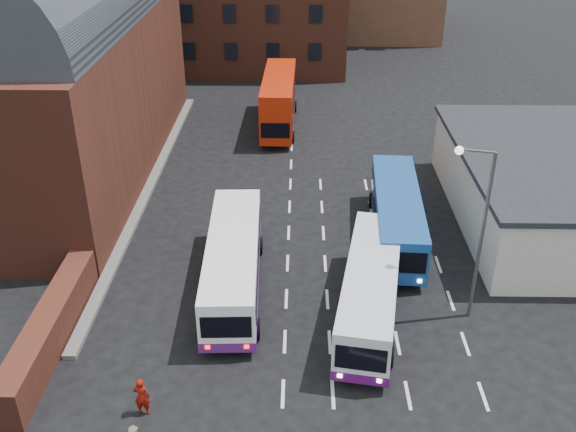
{
  "coord_description": "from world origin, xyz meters",
  "views": [
    {
      "loc": [
        0.56,
        -19.86,
        18.62
      ],
      "look_at": [
        0.0,
        10.0,
        2.2
      ],
      "focal_mm": 40.0,
      "sensor_mm": 36.0,
      "label": 1
    }
  ],
  "objects_px": {
    "bus_white_outbound": "(233,260)",
    "bus_red_double": "(279,100)",
    "pedestrian_red": "(142,396)",
    "street_lamp": "(477,220)",
    "bus_white_inbound": "(371,287)",
    "bus_blue": "(397,213)"
  },
  "relations": [
    {
      "from": "bus_white_inbound",
      "to": "bus_blue",
      "type": "relative_size",
      "value": 0.97
    },
    {
      "from": "bus_white_outbound",
      "to": "bus_blue",
      "type": "height_order",
      "value": "bus_white_outbound"
    },
    {
      "from": "bus_blue",
      "to": "pedestrian_red",
      "type": "height_order",
      "value": "bus_blue"
    },
    {
      "from": "bus_white_outbound",
      "to": "pedestrian_red",
      "type": "bearing_deg",
      "value": -110.53
    },
    {
      "from": "bus_red_double",
      "to": "street_lamp",
      "type": "xyz_separation_m",
      "value": [
        9.4,
        -24.41,
        2.86
      ]
    },
    {
      "from": "bus_white_outbound",
      "to": "bus_white_inbound",
      "type": "bearing_deg",
      "value": -19.59
    },
    {
      "from": "bus_white_outbound",
      "to": "bus_red_double",
      "type": "xyz_separation_m",
      "value": [
        1.52,
        22.55,
        0.51
      ]
    },
    {
      "from": "pedestrian_red",
      "to": "street_lamp",
      "type": "bearing_deg",
      "value": -152.44
    },
    {
      "from": "bus_blue",
      "to": "street_lamp",
      "type": "relative_size",
      "value": 1.27
    },
    {
      "from": "bus_white_outbound",
      "to": "bus_white_inbound",
      "type": "distance_m",
      "value": 6.82
    },
    {
      "from": "street_lamp",
      "to": "bus_red_double",
      "type": "bearing_deg",
      "value": 111.06
    },
    {
      "from": "bus_white_inbound",
      "to": "bus_blue",
      "type": "distance_m",
      "value": 7.37
    },
    {
      "from": "bus_white_outbound",
      "to": "bus_red_double",
      "type": "bearing_deg",
      "value": 83.98
    },
    {
      "from": "pedestrian_red",
      "to": "bus_red_double",
      "type": "bearing_deg",
      "value": -95.54
    },
    {
      "from": "street_lamp",
      "to": "bus_white_inbound",
      "type": "bearing_deg",
      "value": -177.58
    },
    {
      "from": "bus_white_outbound",
      "to": "bus_red_double",
      "type": "relative_size",
      "value": 1.02
    },
    {
      "from": "bus_white_outbound",
      "to": "street_lamp",
      "type": "distance_m",
      "value": 11.57
    },
    {
      "from": "bus_white_inbound",
      "to": "street_lamp",
      "type": "distance_m",
      "value": 5.61
    },
    {
      "from": "bus_white_outbound",
      "to": "pedestrian_red",
      "type": "xyz_separation_m",
      "value": [
        -2.75,
        -8.29,
        -0.86
      ]
    },
    {
      "from": "bus_white_outbound",
      "to": "street_lamp",
      "type": "bearing_deg",
      "value": -11.81
    },
    {
      "from": "bus_red_double",
      "to": "pedestrian_red",
      "type": "height_order",
      "value": "bus_red_double"
    },
    {
      "from": "street_lamp",
      "to": "bus_blue",
      "type": "bearing_deg",
      "value": 108.58
    }
  ]
}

